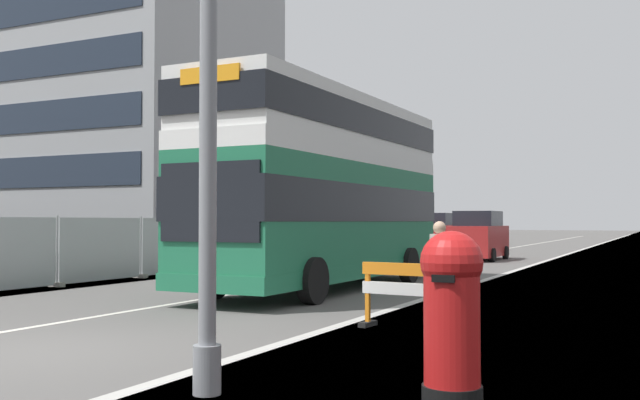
{
  "coord_description": "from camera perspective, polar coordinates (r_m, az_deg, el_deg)",
  "views": [
    {
      "loc": [
        7.88,
        -7.07,
        1.76
      ],
      "look_at": [
        1.29,
        6.43,
        2.2
      ],
      "focal_mm": 40.63,
      "sensor_mm": 36.0,
      "label": 1
    }
  ],
  "objects": [
    {
      "name": "roadworks_barrier",
      "position": [
        11.91,
        6.79,
        -6.96
      ],
      "size": [
        1.58,
        0.59,
        1.08
      ],
      "color": "orange",
      "rests_on": "ground"
    },
    {
      "name": "car_receding_mid",
      "position": [
        43.53,
        9.3,
        -2.58
      ],
      "size": [
        1.91,
        4.36,
        2.24
      ],
      "color": "maroon",
      "rests_on": "ground"
    },
    {
      "name": "double_decker_bus",
      "position": [
        18.79,
        0.42,
        0.98
      ],
      "size": [
        2.91,
        10.44,
        4.95
      ],
      "color": "#1E6B47",
      "rests_on": "ground"
    },
    {
      "name": "bare_tree_far_verge_mid",
      "position": [
        46.75,
        -5.3,
        -0.78
      ],
      "size": [
        1.97,
        2.81,
        4.82
      ],
      "color": "#4C3D2D",
      "rests_on": "ground"
    },
    {
      "name": "bare_tree_far_verge_near",
      "position": [
        43.21,
        -6.64,
        -0.9
      ],
      "size": [
        2.3,
        3.17,
        4.7
      ],
      "color": "#4C3D2D",
      "rests_on": "ground"
    },
    {
      "name": "red_pillar_postbox",
      "position": [
        7.17,
        10.33,
        -8.41
      ],
      "size": [
        0.61,
        0.61,
        1.67
      ],
      "color": "black",
      "rests_on": "ground"
    },
    {
      "name": "car_oncoming_near",
      "position": [
        33.62,
        12.36,
        -2.85
      ],
      "size": [
        2.09,
        4.36,
        2.22
      ],
      "color": "maroon",
      "rests_on": "ground"
    },
    {
      "name": "construction_site_fence",
      "position": [
        27.31,
        -7.05,
        -3.45
      ],
      "size": [
        0.44,
        24.0,
        1.91
      ],
      "color": "#A8AAAD",
      "rests_on": "ground"
    },
    {
      "name": "pedestrian_at_kerb",
      "position": [
        12.56,
        9.41,
        -5.64
      ],
      "size": [
        0.34,
        0.34,
        1.76
      ],
      "color": "#2D3342",
      "rests_on": "ground"
    },
    {
      "name": "car_receding_far",
      "position": [
        51.55,
        11.37,
        -2.54
      ],
      "size": [
        1.91,
        3.89,
        2.03
      ],
      "color": "slate",
      "rests_on": "ground"
    },
    {
      "name": "ground",
      "position": [
        10.37,
        -19.55,
        -11.62
      ],
      "size": [
        140.0,
        280.0,
        0.1
      ],
      "color": "#565451"
    },
    {
      "name": "backdrop_office_block",
      "position": [
        52.87,
        -19.51,
        6.71
      ],
      "size": [
        26.78,
        14.07,
        18.76
      ],
      "color": "#9EA0A3",
      "rests_on": "ground"
    }
  ]
}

